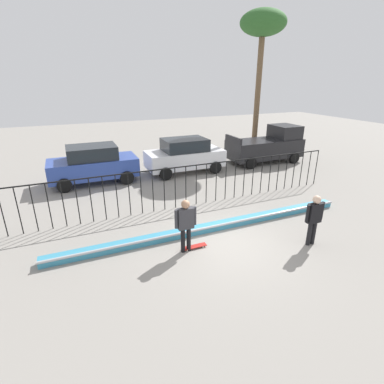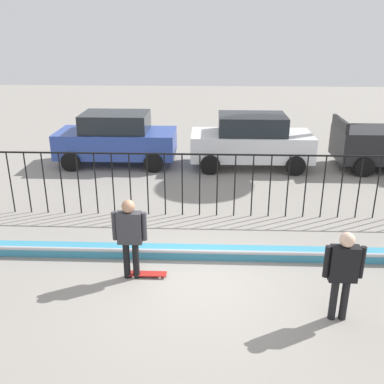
{
  "view_description": "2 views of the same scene",
  "coord_description": "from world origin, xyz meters",
  "views": [
    {
      "loc": [
        -4.25,
        -7.24,
        5.05
      ],
      "look_at": [
        -0.21,
        2.18,
        1.06
      ],
      "focal_mm": 27.63,
      "sensor_mm": 36.0,
      "label": 1
    },
    {
      "loc": [
        0.24,
        -7.67,
        4.89
      ],
      "look_at": [
        -0.19,
        2.83,
        0.86
      ],
      "focal_mm": 41.08,
      "sensor_mm": 36.0,
      "label": 2
    }
  ],
  "objects": [
    {
      "name": "palm_tree_tall",
      "position": [
        7.75,
        9.81,
        7.83
      ],
      "size": [
        2.83,
        2.83,
        8.92
      ],
      "color": "brown",
      "rests_on": "ground"
    },
    {
      "name": "skateboarder",
      "position": [
        -1.31,
        0.1,
        1.03
      ],
      "size": [
        0.69,
        0.26,
        1.72
      ],
      "rotation": [
        0.0,
        0.0,
        -0.35
      ],
      "color": "black",
      "rests_on": "ground"
    },
    {
      "name": "camera_operator",
      "position": [
        2.54,
        -1.1,
        1.01
      ],
      "size": [
        0.68,
        0.26,
        1.69
      ],
      "rotation": [
        0.0,
        0.0,
        2.65
      ],
      "color": "black",
      "rests_on": "ground"
    },
    {
      "name": "bowl_coping_ledge",
      "position": [
        0.0,
        1.0,
        0.12
      ],
      "size": [
        11.0,
        0.4,
        0.27
      ],
      "color": "teal",
      "rests_on": "ground"
    },
    {
      "name": "skateboard",
      "position": [
        -1.0,
        0.14,
        0.06
      ],
      "size": [
        0.8,
        0.2,
        0.07
      ],
      "rotation": [
        0.0,
        0.0,
        -0.04
      ],
      "color": "#A51E19",
      "rests_on": "ground"
    },
    {
      "name": "ground_plane",
      "position": [
        0.0,
        0.0,
        0.0
      ],
      "size": [
        60.0,
        60.0,
        0.0
      ],
      "primitive_type": "plane",
      "color": "gray"
    },
    {
      "name": "parked_car_white",
      "position": [
        1.74,
        7.79,
        0.97
      ],
      "size": [
        4.3,
        2.12,
        1.9
      ],
      "rotation": [
        0.0,
        0.0,
        -0.02
      ],
      "color": "silver",
      "rests_on": "ground"
    },
    {
      "name": "pickup_truck",
      "position": [
        7.35,
        7.74,
        1.04
      ],
      "size": [
        4.7,
        2.12,
        2.24
      ],
      "rotation": [
        0.0,
        0.0,
        0.07
      ],
      "color": "black",
      "rests_on": "ground"
    },
    {
      "name": "parked_car_blue",
      "position": [
        -3.17,
        7.93,
        0.97
      ],
      "size": [
        4.3,
        2.12,
        1.9
      ],
      "rotation": [
        0.0,
        0.0,
        -0.03
      ],
      "color": "#2D479E",
      "rests_on": "ground"
    },
    {
      "name": "perimeter_fence",
      "position": [
        0.0,
        3.32,
        1.08
      ],
      "size": [
        14.04,
        0.04,
        1.74
      ],
      "color": "black",
      "rests_on": "ground"
    }
  ]
}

